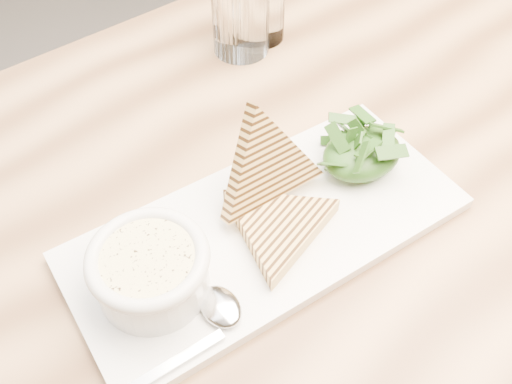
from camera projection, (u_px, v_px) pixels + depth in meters
floor at (302, 343)px, 1.34m from camera, size 6.00×6.00×0.00m
table_top at (330, 170)px, 0.71m from camera, size 1.29×0.90×0.04m
table_leg_br at (399, 86)px, 1.40m from camera, size 0.06×0.06×0.71m
platter at (267, 229)px, 0.61m from camera, size 0.43×0.21×0.01m
soup_bowl at (152, 275)px, 0.54m from camera, size 0.11×0.11×0.04m
soup at (148, 259)px, 0.52m from camera, size 0.09×0.09×0.01m
bowl_rim at (147, 258)px, 0.52m from camera, size 0.12×0.12×0.01m
sandwich_flat at (278, 227)px, 0.60m from camera, size 0.19×0.19×0.02m
sandwich_lean at (267, 166)px, 0.60m from camera, size 0.15×0.13×0.17m
salad_base at (362, 153)px, 0.65m from camera, size 0.10×0.08×0.04m
arugula_pile at (363, 148)px, 0.65m from camera, size 0.11×0.10×0.05m
spoon_bowl at (220, 306)px, 0.54m from camera, size 0.04×0.05×0.01m
spoon_handle at (163, 370)px, 0.50m from camera, size 0.12×0.01×0.00m
glass_near at (241, 12)px, 0.79m from camera, size 0.08×0.08×0.12m
glass_far at (261, 5)px, 0.82m from camera, size 0.07×0.07×0.11m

